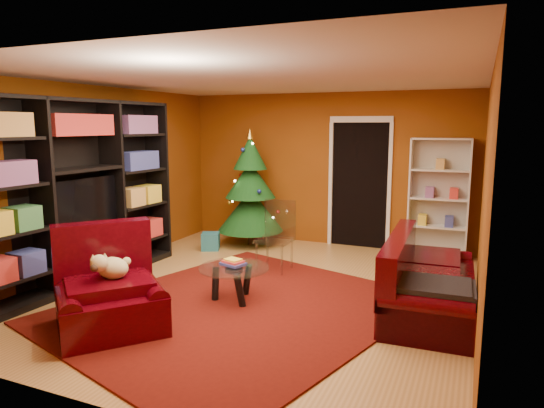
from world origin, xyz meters
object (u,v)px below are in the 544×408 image
at_px(christmas_tree, 250,189).
at_px(gift_box_red, 257,233).
at_px(dog, 113,268).
at_px(media_unit, 79,193).
at_px(acrylic_chair, 274,240).
at_px(gift_box_teal, 211,241).
at_px(rug, 238,309).
at_px(armchair, 110,290).
at_px(sofa, 431,274).
at_px(coffee_table, 234,284).
at_px(white_bookshelf, 438,199).

distance_m(christmas_tree, gift_box_red, 0.98).
distance_m(gift_box_red, dog, 4.20).
xyz_separation_m(media_unit, acrylic_chair, (2.12, 1.43, -0.74)).
bearing_deg(gift_box_teal, rug, -53.36).
relative_size(gift_box_red, armchair, 0.20).
xyz_separation_m(rug, gift_box_red, (-1.26, 3.24, 0.10)).
bearing_deg(armchair, acrylic_chair, 23.71).
bearing_deg(media_unit, gift_box_teal, 75.25).
height_order(media_unit, christmas_tree, media_unit).
xyz_separation_m(rug, acrylic_chair, (-0.18, 1.49, 0.44)).
height_order(rug, gift_box_teal, gift_box_teal).
bearing_deg(armchair, sofa, -18.05).
height_order(media_unit, dog, media_unit).
bearing_deg(christmas_tree, rug, -67.10).
xyz_separation_m(armchair, coffee_table, (0.77, 1.21, -0.21)).
bearing_deg(white_bookshelf, sofa, -87.97).
relative_size(rug, white_bookshelf, 1.95).
bearing_deg(acrylic_chair, dog, -107.66).
xyz_separation_m(white_bookshelf, acrylic_chair, (-2.04, -1.73, -0.47)).
relative_size(sofa, acrylic_chair, 2.20).
bearing_deg(media_unit, acrylic_chair, 36.52).
xyz_separation_m(christmas_tree, sofa, (3.17, -2.00, -0.55)).
relative_size(rug, coffee_table, 4.52).
xyz_separation_m(dog, coffee_table, (0.78, 1.14, -0.42)).
bearing_deg(coffee_table, gift_box_teal, 126.77).
height_order(media_unit, coffee_table, media_unit).
distance_m(christmas_tree, armchair, 3.84).
bearing_deg(gift_box_teal, gift_box_red, 69.95).
distance_m(gift_box_teal, acrylic_chair, 1.65).
distance_m(rug, sofa, 2.19).
relative_size(white_bookshelf, armchair, 1.76).
distance_m(christmas_tree, dog, 3.74).
bearing_deg(sofa, gift_box_teal, 66.85).
bearing_deg(rug, acrylic_chair, 96.95).
xyz_separation_m(gift_box_teal, dog, (0.70, -3.12, 0.49)).
bearing_deg(christmas_tree, gift_box_teal, -127.20).
distance_m(rug, christmas_tree, 3.19).
height_order(armchair, sofa, sofa).
xyz_separation_m(armchair, dog, (-0.01, 0.07, 0.21)).
relative_size(christmas_tree, sofa, 1.01).
xyz_separation_m(armchair, acrylic_chair, (0.75, 2.48, 0.03)).
bearing_deg(armchair, gift_box_teal, 52.97).
height_order(media_unit, gift_box_teal, media_unit).
xyz_separation_m(gift_box_red, acrylic_chair, (1.08, -1.75, 0.35)).
bearing_deg(rug, white_bookshelf, 60.09).
xyz_separation_m(media_unit, gift_box_teal, (0.67, 2.14, -1.05)).
xyz_separation_m(dog, acrylic_chair, (0.75, 2.41, -0.18)).
height_order(rug, gift_box_red, gift_box_red).
relative_size(gift_box_red, coffee_table, 0.26).
relative_size(christmas_tree, gift_box_teal, 7.10).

